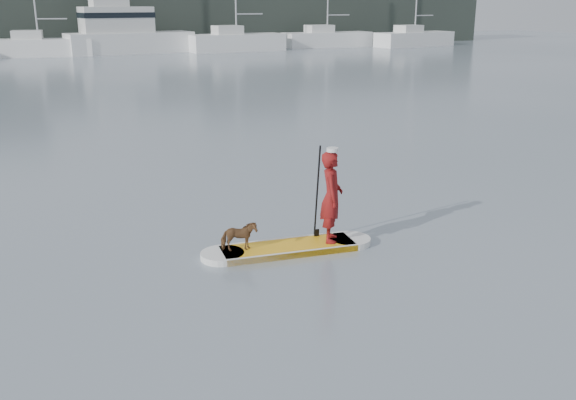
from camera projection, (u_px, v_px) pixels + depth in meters
name	position (u px, v px, depth m)	size (l,w,h in m)	color
ground	(305.00, 197.00, 15.33)	(140.00, 140.00, 0.00)	slate
paddleboard	(288.00, 248.00, 11.99)	(3.29, 1.05, 0.12)	#F0AC16
paddler	(331.00, 197.00, 11.96)	(0.63, 0.41, 1.73)	maroon
white_cap	(332.00, 150.00, 11.69)	(0.22, 0.22, 0.07)	silver
dog	(239.00, 236.00, 11.62)	(0.29, 0.65, 0.55)	#532F1C
paddle	(317.00, 203.00, 12.22)	(0.10, 0.30, 2.00)	black
sailboat_d	(38.00, 45.00, 53.99)	(8.80, 3.65, 12.59)	white
sailboat_e	(236.00, 41.00, 59.51)	(9.02, 3.38, 12.86)	white
sailboat_f	(326.00, 38.00, 64.88)	(9.24, 2.99, 13.73)	white
motor_yacht_a	(124.00, 32.00, 56.76)	(11.35, 4.70, 6.61)	white
shore_mass	(73.00, 17.00, 60.95)	(90.00, 6.00, 6.00)	black
shore_building_east	(247.00, 6.00, 68.31)	(10.00, 4.00, 8.00)	black
sailboat_g	(414.00, 37.00, 65.95)	(9.16, 4.13, 12.53)	white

